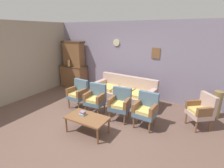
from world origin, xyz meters
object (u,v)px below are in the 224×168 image
object	(u,v)px
side_cabinet	(74,76)
armchair_near_couch_end	(78,93)
armchair_row_middle	(146,109)
vase_on_cabinet	(69,63)
armchair_by_doorway	(96,98)
armchair_near_cabinet	(120,103)
floral_couch	(124,94)
coffee_table	(87,119)
wingback_chair_by_fireplace	(202,110)
floor_vase_by_wall	(217,104)
book_stack_on_table	(83,113)

from	to	relation	value
side_cabinet	armchair_near_couch_end	size ratio (longest dim) A/B	1.28
side_cabinet	armchair_row_middle	world-z (taller)	side_cabinet
vase_on_cabinet	armchair_row_middle	bearing A→B (deg)	-19.56
armchair_by_doorway	armchair_near_cabinet	size ratio (longest dim) A/B	1.00
floral_couch	armchair_near_couch_end	size ratio (longest dim) A/B	2.37
armchair_by_doorway	coffee_table	bearing A→B (deg)	-67.07
armchair_by_doorway	floral_couch	bearing A→B (deg)	68.67
floral_couch	vase_on_cabinet	bearing A→B (deg)	173.33
armchair_near_cabinet	coffee_table	distance (m)	1.05
armchair_by_doorway	wingback_chair_by_fireplace	size ratio (longest dim) A/B	1.00
floral_couch	floor_vase_by_wall	xyz separation A→B (m)	(2.68, 0.41, 0.07)
book_stack_on_table	floor_vase_by_wall	world-z (taller)	floor_vase_by_wall
wingback_chair_by_fireplace	coffee_table	bearing A→B (deg)	-145.76
armchair_near_cabinet	coffee_table	size ratio (longest dim) A/B	0.90
vase_on_cabinet	armchair_near_cabinet	size ratio (longest dim) A/B	0.32
wingback_chair_by_fireplace	book_stack_on_table	size ratio (longest dim) A/B	6.15
armchair_near_cabinet	wingback_chair_by_fireplace	world-z (taller)	same
armchair_near_cabinet	floor_vase_by_wall	distance (m)	2.74
vase_on_cabinet	armchair_by_doorway	world-z (taller)	vase_on_cabinet
armchair_near_couch_end	wingback_chair_by_fireplace	size ratio (longest dim) A/B	1.00
side_cabinet	armchair_row_middle	distance (m)	4.07
vase_on_cabinet	book_stack_on_table	world-z (taller)	vase_on_cabinet
vase_on_cabinet	armchair_by_doorway	bearing A→B (deg)	-31.22
coffee_table	armchair_near_cabinet	bearing A→B (deg)	67.61
side_cabinet	floor_vase_by_wall	xyz separation A→B (m)	(5.36, -0.10, -0.07)
vase_on_cabinet	armchair_near_cabinet	bearing A→B (deg)	-23.66
book_stack_on_table	armchair_row_middle	bearing A→B (deg)	36.25
side_cabinet	floral_couch	bearing A→B (deg)	-10.68
armchair_row_middle	armchair_by_doorway	bearing A→B (deg)	-178.33
armchair_near_couch_end	book_stack_on_table	distance (m)	1.36
coffee_table	armchair_by_doorway	bearing A→B (deg)	112.93
vase_on_cabinet	wingback_chair_by_fireplace	distance (m)	5.14
vase_on_cabinet	wingback_chair_by_fireplace	size ratio (longest dim) A/B	0.32
armchair_near_couch_end	wingback_chair_by_fireplace	world-z (taller)	same
side_cabinet	armchair_by_doorway	world-z (taller)	side_cabinet
armchair_row_middle	coffee_table	world-z (taller)	armchair_row_middle
book_stack_on_table	vase_on_cabinet	bearing A→B (deg)	138.03
vase_on_cabinet	coffee_table	size ratio (longest dim) A/B	0.29
armchair_near_couch_end	floor_vase_by_wall	world-z (taller)	armchair_near_couch_end
armchair_near_couch_end	book_stack_on_table	xyz separation A→B (m)	(0.95, -0.96, -0.03)
armchair_by_doorway	wingback_chair_by_fireplace	xyz separation A→B (m)	(2.74, 0.68, 0.00)
wingback_chair_by_fireplace	coffee_table	world-z (taller)	wingback_chair_by_fireplace
armchair_near_couch_end	armchair_row_middle	size ratio (longest dim) A/B	1.00
armchair_near_cabinet	book_stack_on_table	distance (m)	1.09
armchair_by_doorway	wingback_chair_by_fireplace	bearing A→B (deg)	13.98
book_stack_on_table	armchair_near_cabinet	bearing A→B (deg)	59.57
vase_on_cabinet	armchair_near_cabinet	world-z (taller)	vase_on_cabinet
wingback_chair_by_fireplace	vase_on_cabinet	bearing A→B (deg)	171.87
wingback_chair_by_fireplace	book_stack_on_table	xyz separation A→B (m)	(-2.51, -1.57, -0.03)
armchair_row_middle	floor_vase_by_wall	bearing A→B (deg)	42.20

